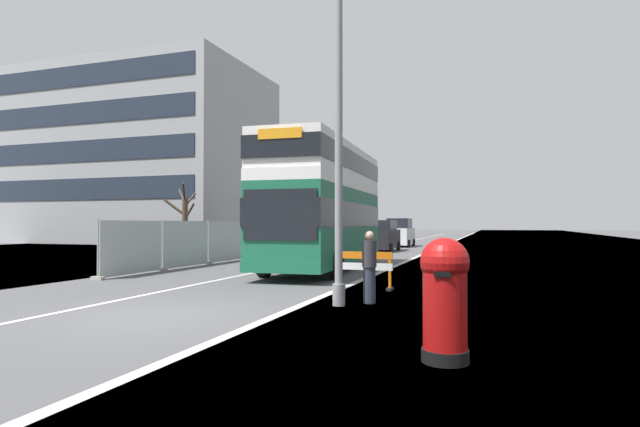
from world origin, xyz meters
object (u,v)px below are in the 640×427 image
object	(u,v)px
double_decker_bus	(324,205)
red_pillar_postbox	(445,294)
lamppost_foreground	(339,116)
car_oncoming_near	(382,236)
pedestrian_at_kerb	(369,267)
car_receding_mid	(400,233)
roadworks_barrier	(365,266)

from	to	relation	value
double_decker_bus	red_pillar_postbox	size ratio (longest dim) A/B	6.14
lamppost_foreground	red_pillar_postbox	distance (m)	5.99
double_decker_bus	car_oncoming_near	bearing A→B (deg)	93.27
red_pillar_postbox	car_oncoming_near	distance (m)	27.77
pedestrian_at_kerb	car_receding_mid	bearing A→B (deg)	98.96
red_pillar_postbox	pedestrian_at_kerb	bearing A→B (deg)	115.16
red_pillar_postbox	car_receding_mid	bearing A→B (deg)	101.34
red_pillar_postbox	roadworks_barrier	size ratio (longest dim) A/B	1.06
double_decker_bus	lamppost_foreground	xyz separation A→B (m)	(3.13, -8.22, 1.72)
car_receding_mid	pedestrian_at_kerb	world-z (taller)	car_receding_mid
car_oncoming_near	pedestrian_at_kerb	size ratio (longest dim) A/B	2.49
double_decker_bus	pedestrian_at_kerb	bearing A→B (deg)	-64.15
red_pillar_postbox	roadworks_barrier	world-z (taller)	red_pillar_postbox
red_pillar_postbox	lamppost_foreground	bearing A→B (deg)	124.15
roadworks_barrier	car_oncoming_near	size ratio (longest dim) A/B	0.38
red_pillar_postbox	double_decker_bus	bearing A→B (deg)	115.59
roadworks_barrier	car_oncoming_near	xyz separation A→B (m)	(-3.82, 19.84, 0.33)
lamppost_foreground	car_oncoming_near	distance (m)	23.45
lamppost_foreground	red_pillar_postbox	world-z (taller)	lamppost_foreground
car_oncoming_near	pedestrian_at_kerb	distance (m)	22.75
double_decker_bus	pedestrian_at_kerb	size ratio (longest dim) A/B	6.11
red_pillar_postbox	car_receding_mid	size ratio (longest dim) A/B	0.42
red_pillar_postbox	roadworks_barrier	bearing A→B (deg)	112.26
roadworks_barrier	car_receding_mid	bearing A→B (deg)	98.25
lamppost_foreground	car_oncoming_near	world-z (taller)	lamppost_foreground
roadworks_barrier	car_receding_mid	world-z (taller)	car_receding_mid
pedestrian_at_kerb	red_pillar_postbox	bearing A→B (deg)	-64.84
red_pillar_postbox	roadworks_barrier	distance (m)	7.68
car_oncoming_near	car_receding_mid	size ratio (longest dim) A/B	1.06
double_decker_bus	red_pillar_postbox	xyz separation A→B (m)	(5.89, -12.29, -1.70)
roadworks_barrier	double_decker_bus	bearing A→B (deg)	119.84
red_pillar_postbox	pedestrian_at_kerb	size ratio (longest dim) A/B	0.99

